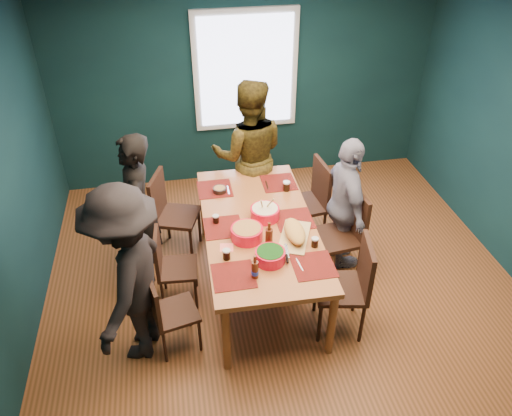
{
  "coord_description": "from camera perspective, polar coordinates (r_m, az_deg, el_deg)",
  "views": [
    {
      "loc": [
        -1.01,
        -3.7,
        3.77
      ],
      "look_at": [
        -0.29,
        0.19,
        1.0
      ],
      "focal_mm": 35.0,
      "sensor_mm": 36.0,
      "label": 1
    }
  ],
  "objects": [
    {
      "name": "napkin_b",
      "position": [
        4.64,
        -3.37,
        -4.54
      ],
      "size": [
        0.14,
        0.14,
        0.0
      ],
      "primitive_type": "cube",
      "rotation": [
        0.0,
        0.0,
        -0.15
      ],
      "color": "#FD736A",
      "rests_on": "dining_table"
    },
    {
      "name": "chair_right_mid",
      "position": [
        5.32,
        10.17,
        -2.3
      ],
      "size": [
        0.52,
        0.52,
        1.03
      ],
      "rotation": [
        0.0,
        0.0,
        0.12
      ],
      "color": "#331B11",
      "rests_on": "floor"
    },
    {
      "name": "person_right",
      "position": [
        5.36,
        10.18,
        0.3
      ],
      "size": [
        0.4,
        0.91,
        1.54
      ],
      "primitive_type": "imported",
      "rotation": [
        0.0,
        0.0,
        1.6
      ],
      "color": "silver",
      "rests_on": "floor"
    },
    {
      "name": "beer_bottle_a",
      "position": [
        4.28,
        -0.12,
        -7.07
      ],
      "size": [
        0.06,
        0.06,
        0.24
      ],
      "color": "#44190C",
      "rests_on": "dining_table"
    },
    {
      "name": "person_near_left",
      "position": [
        4.39,
        -14.35,
        -7.61
      ],
      "size": [
        0.97,
        1.28,
        1.76
      ],
      "primitive_type": "imported",
      "rotation": [
        0.0,
        0.0,
        4.4
      ],
      "color": "black",
      "rests_on": "floor"
    },
    {
      "name": "chair_left_near",
      "position": [
        4.6,
        -10.29,
        -11.22
      ],
      "size": [
        0.46,
        0.46,
        0.85
      ],
      "rotation": [
        0.0,
        0.0,
        0.23
      ],
      "color": "#331B11",
      "rests_on": "floor"
    },
    {
      "name": "cola_glass_c",
      "position": [
        5.4,
        3.51,
        2.57
      ],
      "size": [
        0.08,
        0.08,
        0.11
      ],
      "color": "black",
      "rests_on": "dining_table"
    },
    {
      "name": "napkin_c",
      "position": [
        4.46,
        6.9,
        -6.69
      ],
      "size": [
        0.17,
        0.17,
        0.0
      ],
      "primitive_type": "cube",
      "rotation": [
        0.0,
        0.0,
        0.6
      ],
      "color": "#FD736A",
      "rests_on": "dining_table"
    },
    {
      "name": "cola_glass_d",
      "position": [
        4.92,
        -4.61,
        -1.24
      ],
      "size": [
        0.06,
        0.06,
        0.09
      ],
      "color": "black",
      "rests_on": "dining_table"
    },
    {
      "name": "person_back",
      "position": [
        5.9,
        -0.8,
        6.06
      ],
      "size": [
        0.99,
        0.82,
        1.84
      ],
      "primitive_type": "imported",
      "rotation": [
        0.0,
        0.0,
        2.99
      ],
      "color": "black",
      "rests_on": "floor"
    },
    {
      "name": "chair_right_near",
      "position": [
        4.72,
        10.92,
        -8.17
      ],
      "size": [
        0.54,
        0.54,
        1.02
      ],
      "rotation": [
        0.0,
        0.0,
        -0.19
      ],
      "color": "#331B11",
      "rests_on": "floor"
    },
    {
      "name": "bowl_salad",
      "position": [
        4.7,
        -1.06,
        -2.84
      ],
      "size": [
        0.31,
        0.31,
        0.13
      ],
      "color": "red",
      "rests_on": "dining_table"
    },
    {
      "name": "chair_left_far",
      "position": [
        5.64,
        -10.0,
        -0.07
      ],
      "size": [
        0.57,
        0.57,
        0.99
      ],
      "rotation": [
        0.0,
        0.0,
        -0.33
      ],
      "color": "#331B11",
      "rests_on": "floor"
    },
    {
      "name": "cola_glass_a",
      "position": [
        4.49,
        -3.39,
        -5.26
      ],
      "size": [
        0.07,
        0.07,
        0.1
      ],
      "color": "black",
      "rests_on": "dining_table"
    },
    {
      "name": "person_far_left",
      "position": [
        5.21,
        -13.33,
        -0.31
      ],
      "size": [
        0.42,
        0.63,
        1.68
      ],
      "primitive_type": "imported",
      "rotation": [
        0.0,
        0.0,
        4.75
      ],
      "color": "black",
      "rests_on": "floor"
    },
    {
      "name": "chair_right_far",
      "position": [
        5.77,
        6.37,
        1.32
      ],
      "size": [
        0.51,
        0.51,
        1.01
      ],
      "rotation": [
        0.0,
        0.0,
        0.11
      ],
      "color": "#331B11",
      "rests_on": "floor"
    },
    {
      "name": "small_bowl",
      "position": [
        5.39,
        -4.18,
        2.09
      ],
      "size": [
        0.14,
        0.14,
        0.06
      ],
      "color": "black",
      "rests_on": "dining_table"
    },
    {
      "name": "cutting_board",
      "position": [
        4.72,
        4.44,
        -2.85
      ],
      "size": [
        0.43,
        0.66,
        0.14
      ],
      "rotation": [
        0.0,
        0.0,
        -0.4
      ],
      "color": "tan",
      "rests_on": "dining_table"
    },
    {
      "name": "cola_glass_b",
      "position": [
        4.65,
        6.75,
        -3.86
      ],
      "size": [
        0.07,
        0.07,
        0.09
      ],
      "color": "black",
      "rests_on": "dining_table"
    },
    {
      "name": "room",
      "position": [
        4.74,
        3.25,
        4.51
      ],
      "size": [
        5.01,
        5.01,
        2.71
      ],
      "color": "brown",
      "rests_on": "ground"
    },
    {
      "name": "dining_table",
      "position": [
        4.97,
        0.33,
        -2.5
      ],
      "size": [
        1.13,
        2.19,
        0.82
      ],
      "rotation": [
        0.0,
        0.0,
        -0.02
      ],
      "color": "#A25830",
      "rests_on": "floor"
    },
    {
      "name": "bowl_dumpling",
      "position": [
        4.97,
        1.02,
        -0.51
      ],
      "size": [
        0.29,
        0.29,
        0.27
      ],
      "color": "red",
      "rests_on": "dining_table"
    },
    {
      "name": "napkin_a",
      "position": [
        5.0,
        4.92,
        -1.31
      ],
      "size": [
        0.17,
        0.17,
        0.0
      ],
      "primitive_type": "cube",
      "rotation": [
        0.0,
        0.0,
        0.45
      ],
      "color": "#FD736A",
      "rests_on": "dining_table"
    },
    {
      "name": "chair_left_mid",
      "position": [
        5.04,
        -9.94,
        -6.19
      ],
      "size": [
        0.41,
        0.41,
        0.85
      ],
      "rotation": [
        0.0,
        0.0,
        -0.08
      ],
      "color": "#331B11",
      "rests_on": "floor"
    },
    {
      "name": "beer_bottle_b",
      "position": [
        4.59,
        1.5,
        -3.36
      ],
      "size": [
        0.07,
        0.07,
        0.27
      ],
      "color": "#44190C",
      "rests_on": "dining_table"
    },
    {
      "name": "bowl_herbs",
      "position": [
        4.45,
        1.62,
        -5.47
      ],
      "size": [
        0.27,
        0.27,
        0.12
      ],
      "color": "red",
      "rests_on": "dining_table"
    }
  ]
}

